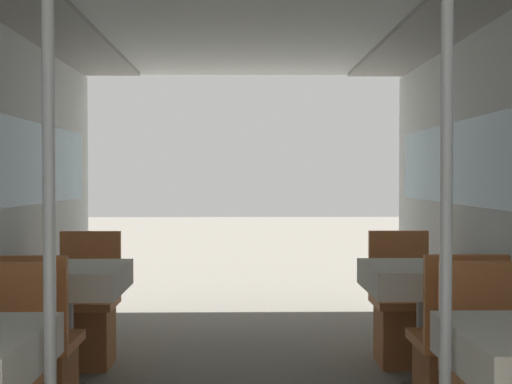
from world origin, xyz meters
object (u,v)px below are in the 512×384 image
object	(u,v)px
support_pole_left_0	(49,227)
chair_left_near_1	(35,372)
chair_left_far_1	(86,323)
chair_right_near_1	(456,369)
support_pole_right_0	(446,226)
dining_table_left_1	(63,284)
dining_table_right_1	(426,283)
chair_right_far_1	(404,322)

from	to	relation	value
support_pole_left_0	chair_left_near_1	xyz separation A→B (m)	(-0.39, 1.17, -0.81)
chair_left_far_1	chair_right_near_1	size ratio (longest dim) A/B	1.00
chair_left_near_1	support_pole_right_0	distance (m)	2.23
dining_table_left_1	support_pole_right_0	world-z (taller)	support_pole_right_0
dining_table_right_1	chair_right_far_1	distance (m)	0.68
dining_table_left_1	support_pole_right_0	bearing A→B (deg)	-45.47
support_pole_right_0	chair_right_near_1	size ratio (longest dim) A/B	2.48
dining_table_right_1	chair_right_near_1	xyz separation A→B (m)	(-0.00, -0.58, -0.35)
support_pole_left_0	chair_right_far_1	world-z (taller)	support_pole_left_0
chair_left_far_1	dining_table_right_1	bearing A→B (deg)	164.67
chair_left_far_1	support_pole_right_0	bearing A→B (deg)	126.47
dining_table_left_1	support_pole_right_0	distance (m)	2.50
support_pole_left_0	support_pole_right_0	world-z (taller)	same
support_pole_right_0	chair_right_far_1	xyz separation A→B (m)	(0.39, 2.33, -0.81)
support_pole_left_0	chair_left_near_1	world-z (taller)	support_pole_left_0
chair_left_near_1	chair_left_far_1	xyz separation A→B (m)	(0.00, 1.16, 0.00)
support_pole_right_0	chair_right_near_1	world-z (taller)	support_pole_right_0
dining_table_left_1	chair_left_far_1	xyz separation A→B (m)	(0.00, 0.58, -0.35)
support_pole_left_0	chair_left_near_1	bearing A→B (deg)	108.52
chair_left_near_1	chair_right_near_1	distance (m)	2.12
support_pole_left_0	dining_table_left_1	xyz separation A→B (m)	(-0.39, 1.75, -0.46)
support_pole_left_0	chair_left_far_1	distance (m)	2.50
chair_right_near_1	dining_table_left_1	bearing A→B (deg)	164.67
dining_table_left_1	dining_table_right_1	world-z (taller)	same
dining_table_left_1	chair_left_near_1	xyz separation A→B (m)	(0.00, -0.58, -0.35)
chair_right_near_1	chair_right_far_1	world-z (taller)	same
chair_right_far_1	dining_table_left_1	bearing A→B (deg)	15.33
support_pole_left_0	chair_right_near_1	bearing A→B (deg)	34.21
chair_left_far_1	chair_right_near_1	xyz separation A→B (m)	(2.12, -1.16, 0.00)
chair_left_near_1	chair_right_far_1	world-z (taller)	same
chair_left_near_1	dining_table_right_1	bearing A→B (deg)	15.33
chair_right_near_1	dining_table_right_1	bearing A→B (deg)	90.00
support_pole_left_0	dining_table_left_1	size ratio (longest dim) A/B	2.96
support_pole_left_0	chair_left_far_1	xyz separation A→B (m)	(-0.39, 2.33, -0.81)
support_pole_right_0	chair_right_near_1	xyz separation A→B (m)	(0.39, 1.17, -0.81)
support_pole_left_0	chair_left_far_1	size ratio (longest dim) A/B	2.48
chair_right_near_1	chair_right_far_1	xyz separation A→B (m)	(0.00, 1.16, 0.00)
support_pole_left_0	dining_table_right_1	world-z (taller)	support_pole_left_0
support_pole_right_0	dining_table_right_1	size ratio (longest dim) A/B	2.96
dining_table_left_1	support_pole_left_0	bearing A→B (deg)	-77.37
dining_table_left_1	chair_left_far_1	world-z (taller)	chair_left_far_1
dining_table_left_1	dining_table_right_1	size ratio (longest dim) A/B	1.00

